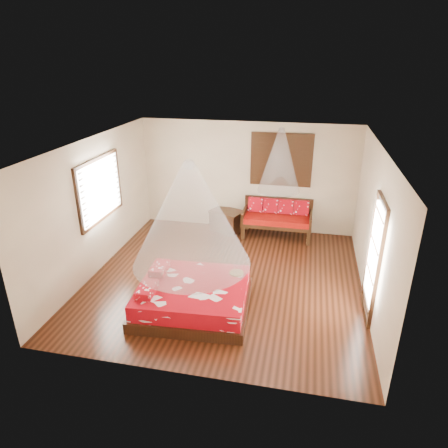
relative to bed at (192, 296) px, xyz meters
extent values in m
cube|color=black|center=(0.36, 1.15, -0.26)|extent=(5.50, 5.50, 0.02)
cube|color=silver|center=(0.36, 1.15, 2.56)|extent=(5.50, 5.50, 0.02)
cube|color=#BEA98B|center=(-2.40, 1.15, 1.15)|extent=(0.02, 5.50, 2.80)
cube|color=#BEA98B|center=(3.12, 1.15, 1.15)|extent=(0.02, 5.50, 2.80)
cube|color=#BEA98B|center=(0.36, 3.91, 1.15)|extent=(5.50, 0.02, 2.80)
cube|color=#BEA98B|center=(0.36, -1.61, 1.15)|extent=(5.50, 0.02, 2.80)
cube|color=black|center=(0.02, 0.00, -0.15)|extent=(2.11, 1.93, 0.20)
cube|color=#A20510|center=(0.02, 0.00, 0.10)|extent=(2.00, 1.82, 0.30)
cube|color=#A20510|center=(-0.68, -0.42, 0.32)|extent=(0.32, 0.54, 0.13)
cube|color=#A20510|center=(-0.73, 0.33, 0.32)|extent=(0.32, 0.54, 0.13)
cube|color=black|center=(0.40, 3.12, -0.04)|extent=(0.08, 0.08, 0.42)
cube|color=black|center=(2.01, 3.12, -0.04)|extent=(0.08, 0.08, 0.42)
cube|color=black|center=(0.40, 3.77, -0.04)|extent=(0.08, 0.08, 0.42)
cube|color=black|center=(2.01, 3.77, -0.04)|extent=(0.08, 0.08, 0.42)
cube|color=black|center=(1.21, 3.45, 0.13)|extent=(1.73, 0.77, 0.08)
cube|color=#8F0605|center=(1.21, 3.45, 0.24)|extent=(1.67, 0.71, 0.14)
cube|color=black|center=(1.21, 3.79, 0.42)|extent=(1.73, 0.06, 0.55)
cube|color=black|center=(0.38, 3.45, 0.29)|extent=(0.06, 0.77, 0.30)
cube|color=black|center=(2.03, 3.45, 0.29)|extent=(0.06, 0.77, 0.30)
cube|color=#A20510|center=(0.63, 3.67, 0.49)|extent=(0.37, 0.19, 0.38)
cube|color=#A20510|center=(1.02, 3.67, 0.49)|extent=(0.37, 0.19, 0.38)
cube|color=#A20510|center=(1.40, 3.67, 0.49)|extent=(0.37, 0.19, 0.38)
cube|color=#A20510|center=(1.79, 3.67, 0.49)|extent=(0.37, 0.19, 0.38)
cube|color=black|center=(-0.11, 3.60, 0.00)|extent=(0.90, 0.78, 0.49)
cube|color=black|center=(-0.11, 3.60, 0.27)|extent=(0.95, 0.83, 0.05)
cube|color=black|center=(1.21, 3.87, 1.65)|extent=(1.52, 0.06, 1.32)
cube|color=black|center=(1.21, 3.86, 1.65)|extent=(1.35, 0.04, 1.10)
cube|color=black|center=(-2.36, 1.35, 1.45)|extent=(0.08, 1.74, 1.34)
cube|color=silver|center=(-2.32, 1.35, 1.45)|extent=(0.04, 1.54, 1.10)
cube|color=black|center=(3.08, 0.55, 0.80)|extent=(0.08, 1.02, 2.16)
cube|color=white|center=(3.06, 0.55, 0.90)|extent=(0.03, 0.82, 1.70)
cylinder|color=brown|center=(0.71, 0.55, 0.26)|extent=(0.27, 0.27, 0.03)
cone|color=white|center=(0.02, 0.00, 1.60)|extent=(2.04, 2.04, 1.80)
cone|color=white|center=(1.21, 3.40, 1.75)|extent=(1.01, 1.01, 1.50)
camera|label=1|loc=(1.84, -5.88, 4.04)|focal=32.00mm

